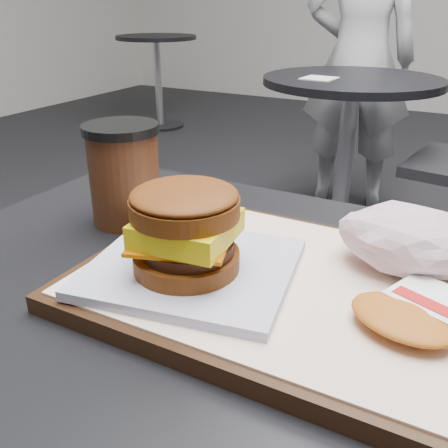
% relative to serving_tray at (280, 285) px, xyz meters
% --- Properties ---
extents(serving_tray, '(0.38, 0.28, 0.02)m').
position_rel_serving_tray_xyz_m(serving_tray, '(0.00, 0.00, 0.00)').
color(serving_tray, black).
rests_on(serving_tray, customer_table).
extents(breakfast_sandwich, '(0.22, 0.20, 0.09)m').
position_rel_serving_tray_xyz_m(breakfast_sandwich, '(-0.08, -0.04, 0.05)').
color(breakfast_sandwich, silver).
rests_on(breakfast_sandwich, serving_tray).
extents(hash_brown, '(0.13, 0.12, 0.02)m').
position_rel_serving_tray_xyz_m(hash_brown, '(0.13, -0.02, 0.02)').
color(hash_brown, white).
rests_on(hash_brown, serving_tray).
extents(crumpled_wrapper, '(0.13, 0.11, 0.06)m').
position_rel_serving_tray_xyz_m(crumpled_wrapper, '(0.10, 0.08, 0.04)').
color(crumpled_wrapper, silver).
rests_on(crumpled_wrapper, serving_tray).
extents(coffee_cup, '(0.09, 0.09, 0.13)m').
position_rel_serving_tray_xyz_m(coffee_cup, '(-0.24, 0.07, 0.06)').
color(coffee_cup, '#3D1D0E').
rests_on(coffee_cup, customer_table).
extents(neighbor_table, '(0.70, 0.70, 0.75)m').
position_rel_serving_tray_xyz_m(neighbor_table, '(-0.37, 1.61, -0.23)').
color(neighbor_table, black).
rests_on(neighbor_table, ground).
extents(napkin, '(0.13, 0.13, 0.00)m').
position_rel_serving_tray_xyz_m(napkin, '(-0.47, 1.51, -0.03)').
color(napkin, silver).
rests_on(napkin, neighbor_table).
extents(patron, '(0.62, 0.48, 1.51)m').
position_rel_serving_tray_xyz_m(patron, '(-0.50, 2.21, -0.03)').
color(patron, silver).
rests_on(patron, ground).
extents(bg_table_mid, '(0.66, 0.66, 0.75)m').
position_rel_serving_tray_xyz_m(bg_table_mid, '(-2.42, 3.16, -0.22)').
color(bg_table_mid, black).
rests_on(bg_table_mid, ground).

